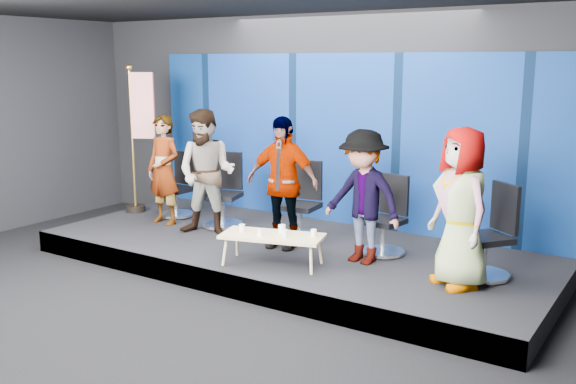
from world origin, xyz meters
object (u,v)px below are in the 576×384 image
object	(u,v)px
chair_d	(386,228)
chair_a	(178,195)
panelist_a	(164,170)
mug_a	(242,228)
mug_c	(282,229)
mug_e	(314,233)
coffee_table	(272,237)
mug_d	(285,233)
panelist_e	(461,208)
flag_stand	(139,135)
chair_c	(301,213)
chair_e	(489,247)
mug_b	(260,233)
panelist_d	(363,197)
panelist_c	(282,182)
chair_b	(224,202)
panelist_b	(207,173)

from	to	relation	value
chair_d	chair_a	bearing A→B (deg)	-172.09
chair_a	panelist_a	bearing A→B (deg)	-68.37
mug_a	mug_c	size ratio (longest dim) A/B	0.87
chair_d	mug_e	xyz separation A→B (m)	(-0.50, -0.99, 0.09)
coffee_table	mug_d	distance (m)	0.20
chair_d	panelist_e	size ratio (longest dim) A/B	0.57
mug_e	flag_stand	size ratio (longest dim) A/B	0.04
chair_d	mug_d	bearing A→B (deg)	-114.03
chair_c	mug_e	xyz separation A→B (m)	(0.82, -1.03, 0.07)
chair_e	mug_e	world-z (taller)	chair_e
mug_b	mug_c	bearing A→B (deg)	59.10
mug_a	mug_e	bearing A→B (deg)	18.73
mug_c	panelist_a	bearing A→B (deg)	165.51
panelist_d	panelist_e	size ratio (longest dim) A/B	0.93
mug_b	panelist_c	bearing A→B (deg)	106.18
panelist_c	flag_stand	size ratio (longest dim) A/B	0.73
chair_d	panelist_d	world-z (taller)	panelist_d
chair_e	flag_stand	distance (m)	5.88
chair_b	mug_a	distance (m)	1.81
panelist_a	mug_b	world-z (taller)	panelist_a
coffee_table	mug_d	world-z (taller)	mug_d
chair_e	panelist_e	bearing A→B (deg)	-76.05
mug_d	flag_stand	world-z (taller)	flag_stand
panelist_a	mug_b	bearing A→B (deg)	-18.43
coffee_table	panelist_c	bearing A→B (deg)	115.04
mug_e	mug_b	bearing A→B (deg)	-149.09
panelist_d	mug_b	distance (m)	1.34
panelist_a	mug_e	bearing A→B (deg)	-8.90
mug_d	chair_e	bearing A→B (deg)	24.23
chair_e	mug_b	xyz separation A→B (m)	(-2.46, -1.11, 0.06)
mug_b	chair_d	bearing A→B (deg)	51.41
panelist_e	mug_a	world-z (taller)	panelist_e
chair_d	mug_a	size ratio (longest dim) A/B	11.26
chair_e	mug_d	size ratio (longest dim) A/B	12.31
chair_a	chair_c	xyz separation A→B (m)	(2.39, -0.03, 0.02)
mug_b	flag_stand	world-z (taller)	flag_stand
panelist_c	flag_stand	world-z (taller)	flag_stand
chair_c	mug_c	distance (m)	1.19
chair_e	mug_a	distance (m)	2.97
chair_d	panelist_d	bearing A→B (deg)	-91.75
coffee_table	chair_b	bearing A→B (deg)	145.51
chair_d	flag_stand	bearing A→B (deg)	-170.40
panelist_a	mug_c	bearing A→B (deg)	-12.29
chair_e	mug_b	world-z (taller)	chair_e
panelist_d	coffee_table	xyz separation A→B (m)	(-0.88, -0.71, -0.48)
chair_a	mug_c	bearing A→B (deg)	-20.19
panelist_d	mug_c	distance (m)	1.08
chair_c	panelist_b	bearing A→B (deg)	-161.91
mug_c	chair_d	bearing A→B (deg)	49.80
chair_b	mug_e	xyz separation A→B (m)	(2.17, -0.96, 0.06)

